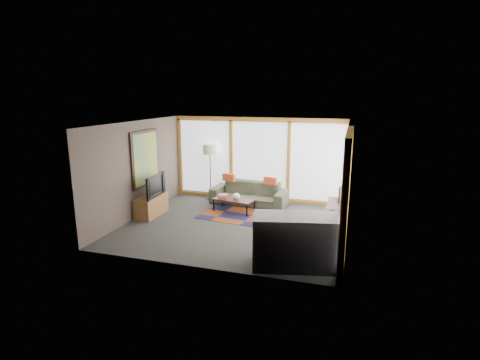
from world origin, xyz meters
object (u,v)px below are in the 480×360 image
(tv_console, at_px, (151,205))
(floor_lamp, at_px, (210,172))
(sofa, at_px, (249,193))
(bookshelf, at_px, (334,221))
(television, at_px, (152,185))
(coffee_table, at_px, (234,205))
(bar_counter, at_px, (295,241))

(tv_console, bearing_deg, floor_lamp, 65.45)
(sofa, height_order, bookshelf, sofa)
(television, bearing_deg, bookshelf, -92.56)
(coffee_table, xyz_separation_m, bookshelf, (2.81, -0.89, 0.10))
(television, bearing_deg, sofa, -53.80)
(bookshelf, relative_size, tv_console, 2.07)
(sofa, xyz_separation_m, bookshelf, (2.61, -1.75, -0.05))
(floor_lamp, height_order, bar_counter, floor_lamp)
(bookshelf, xyz_separation_m, bar_counter, (-0.61, -2.08, 0.23))
(sofa, xyz_separation_m, bar_counter, (2.00, -3.83, 0.18))
(tv_console, bearing_deg, television, -22.31)
(bookshelf, height_order, tv_console, bookshelf)
(sofa, bearing_deg, coffee_table, -99.49)
(bookshelf, distance_m, television, 4.85)
(television, bearing_deg, floor_lamp, -26.39)
(floor_lamp, bearing_deg, tv_console, -114.55)
(bookshelf, xyz_separation_m, tv_console, (-4.90, -0.09, -0.01))
(bookshelf, xyz_separation_m, television, (-4.82, -0.13, 0.57))
(coffee_table, height_order, bookshelf, bookshelf)
(floor_lamp, xyz_separation_m, coffee_table, (1.14, -1.09, -0.69))
(coffee_table, relative_size, bar_counter, 0.70)
(sofa, height_order, coffee_table, sofa)
(sofa, relative_size, floor_lamp, 1.32)
(sofa, distance_m, floor_lamp, 1.47)
(bookshelf, height_order, bar_counter, bar_counter)
(coffee_table, xyz_separation_m, bar_counter, (2.20, -2.97, 0.32))
(bookshelf, bearing_deg, floor_lamp, 153.47)
(bookshelf, distance_m, bar_counter, 2.18)
(floor_lamp, height_order, television, floor_lamp)
(sofa, relative_size, bar_counter, 1.42)
(coffee_table, xyz_separation_m, television, (-2.01, -1.01, 0.67))
(sofa, xyz_separation_m, tv_console, (-2.29, -1.84, -0.06))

